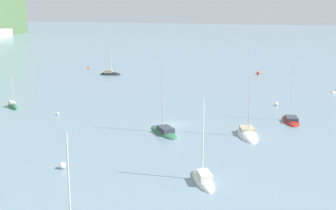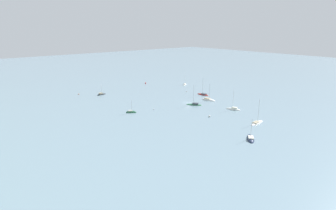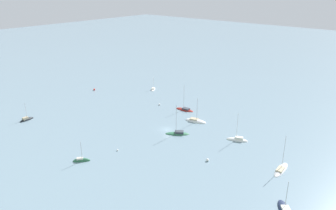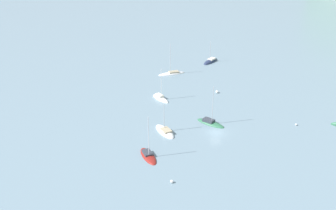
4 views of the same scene
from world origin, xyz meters
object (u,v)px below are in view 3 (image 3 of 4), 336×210
at_px(sailboat_3, 237,140).
at_px(sailboat_4, 27,120).
at_px(sailboat_8, 81,161).
at_px(mooring_buoy_1, 94,89).
at_px(sailboat_7, 153,89).
at_px(mooring_buoy_0, 159,104).
at_px(sailboat_2, 281,170).
at_px(mooring_buoy_2, 208,160).
at_px(sailboat_5, 178,134).
at_px(mooring_buoy_4, 118,150).
at_px(sailboat_0, 185,110).
at_px(sailboat_6, 196,121).

relative_size(sailboat_3, sailboat_4, 1.38).
bearing_deg(sailboat_8, sailboat_3, 9.51).
distance_m(sailboat_8, mooring_buoy_1, 65.95).
xyz_separation_m(sailboat_7, mooring_buoy_0, (-16.35, 13.83, 0.24)).
distance_m(sailboat_3, sailboat_7, 60.98).
relative_size(sailboat_2, mooring_buoy_2, 13.10).
height_order(sailboat_3, sailboat_5, sailboat_5).
distance_m(sailboat_4, mooring_buoy_4, 44.10).
height_order(sailboat_3, sailboat_8, sailboat_3).
height_order(mooring_buoy_1, mooring_buoy_2, mooring_buoy_1).
relative_size(sailboat_3, sailboat_7, 1.57).
bearing_deg(sailboat_4, mooring_buoy_2, -80.07).
height_order(sailboat_5, sailboat_8, sailboat_5).
xyz_separation_m(mooring_buoy_2, mooring_buoy_4, (24.32, 12.72, -0.16)).
distance_m(sailboat_0, sailboat_5, 22.28).
bearing_deg(sailboat_5, sailboat_6, -120.17).
bearing_deg(sailboat_3, sailboat_6, -33.15).
bearing_deg(sailboat_3, sailboat_0, -41.52).
bearing_deg(sailboat_8, sailboat_4, 127.29).
distance_m(sailboat_3, sailboat_4, 77.05).
distance_m(sailboat_4, sailboat_8, 40.63).
xyz_separation_m(sailboat_3, sailboat_5, (17.78, 8.93, -0.00)).
distance_m(sailboat_0, sailboat_2, 50.77).
bearing_deg(mooring_buoy_0, sailboat_5, 144.40).
bearing_deg(mooring_buoy_0, sailboat_7, -40.21).
bearing_deg(sailboat_8, sailboat_2, -10.79).
bearing_deg(sailboat_8, mooring_buoy_0, 58.89).
bearing_deg(sailboat_8, sailboat_6, 33.07).
height_order(sailboat_4, sailboat_6, sailboat_6).
bearing_deg(mooring_buoy_0, sailboat_4, 58.10).
distance_m(sailboat_0, sailboat_8, 50.83).
relative_size(sailboat_2, mooring_buoy_1, 12.30).
xyz_separation_m(sailboat_2, mooring_buoy_0, (58.73, -15.66, 0.25)).
height_order(sailboat_2, mooring_buoy_2, sailboat_2).
xyz_separation_m(sailboat_8, mooring_buoy_1, (49.96, -43.05, 0.36)).
relative_size(sailboat_6, mooring_buoy_4, 19.76).
relative_size(sailboat_3, mooring_buoy_0, 15.06).
distance_m(sailboat_7, sailboat_8, 68.73).
bearing_deg(mooring_buoy_2, sailboat_3, -90.10).
xyz_separation_m(sailboat_4, mooring_buoy_2, (-67.97, -19.04, 0.29)).
bearing_deg(mooring_buoy_0, sailboat_0, -167.35).
bearing_deg(mooring_buoy_1, sailboat_8, 139.25).
height_order(sailboat_7, sailboat_8, sailboat_8).
height_order(sailboat_4, mooring_buoy_0, sailboat_4).
xyz_separation_m(sailboat_0, mooring_buoy_1, (48.16, 7.75, 0.34)).
height_order(sailboat_6, sailboat_8, sailboat_6).
relative_size(sailboat_0, sailboat_4, 1.48).
bearing_deg(sailboat_2, sailboat_8, 121.65).
distance_m(sailboat_6, mooring_buoy_2, 28.37).
distance_m(sailboat_3, mooring_buoy_1, 77.61).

